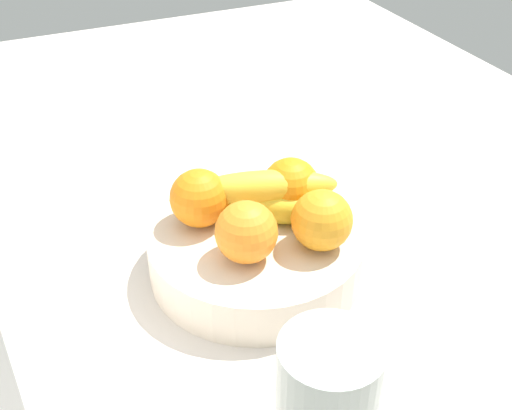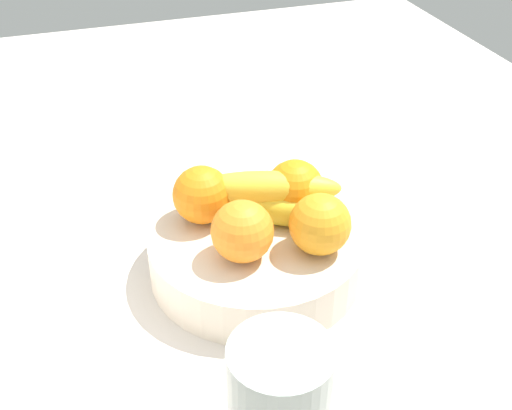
{
  "view_description": "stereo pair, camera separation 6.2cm",
  "coord_description": "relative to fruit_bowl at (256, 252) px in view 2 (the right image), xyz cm",
  "views": [
    {
      "loc": [
        -56.22,
        22.85,
        50.74
      ],
      "look_at": [
        -1.47,
        -1.6,
        9.47
      ],
      "focal_mm": 45.94,
      "sensor_mm": 36.0,
      "label": 1
    },
    {
      "loc": [
        -58.46,
        17.03,
        50.74
      ],
      "look_at": [
        -1.47,
        -1.6,
        9.47
      ],
      "focal_mm": 45.94,
      "sensor_mm": 36.0,
      "label": 2
    }
  ],
  "objects": [
    {
      "name": "banana_bunch",
      "position": [
        2.31,
        -2.27,
        5.84
      ],
      "size": [
        12.91,
        17.38,
        6.2
      ],
      "color": "gold",
      "rests_on": "fruit_bowl"
    },
    {
      "name": "orange_front_left",
      "position": [
        -3.46,
        2.67,
        6.16
      ],
      "size": [
        6.84,
        6.84,
        6.84
      ],
      "primitive_type": "sphere",
      "color": "orange",
      "rests_on": "fruit_bowl"
    },
    {
      "name": "fruit_bowl",
      "position": [
        0.0,
        0.0,
        0.0
      ],
      "size": [
        25.01,
        25.01,
        5.47
      ],
      "primitive_type": "cylinder",
      "color": "beige",
      "rests_on": "ground_plane"
    },
    {
      "name": "ground_plane",
      "position": [
        1.47,
        1.6,
        -4.24
      ],
      "size": [
        180.0,
        140.0,
        3.0
      ],
      "primitive_type": "cube",
      "color": "beige"
    },
    {
      "name": "orange_front_right",
      "position": [
        -4.84,
        -5.71,
        6.16
      ],
      "size": [
        6.84,
        6.84,
        6.84
      ],
      "primitive_type": "sphere",
      "color": "orange",
      "rests_on": "fruit_bowl"
    },
    {
      "name": "orange_back_left",
      "position": [
        4.71,
        5.04,
        6.16
      ],
      "size": [
        6.84,
        6.84,
        6.84
      ],
      "primitive_type": "sphere",
      "color": "orange",
      "rests_on": "fruit_bowl"
    },
    {
      "name": "orange_center",
      "position": [
        2.67,
        -5.67,
        6.16
      ],
      "size": [
        6.84,
        6.84,
        6.84
      ],
      "primitive_type": "sphere",
      "color": "orange",
      "rests_on": "fruit_bowl"
    }
  ]
}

